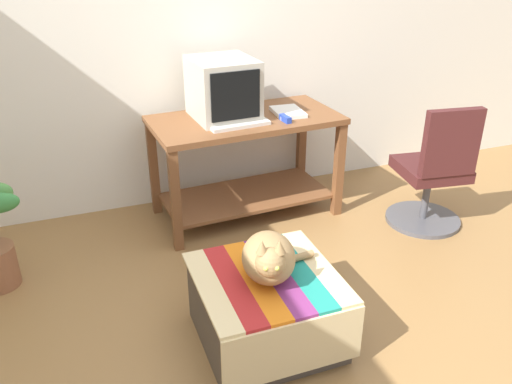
# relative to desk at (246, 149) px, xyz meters

# --- Properties ---
(ground_plane) EXTENTS (14.00, 14.00, 0.00)m
(ground_plane) POSITION_rel_desk_xyz_m (-0.27, -1.60, -0.50)
(ground_plane) COLOR olive
(back_wall) EXTENTS (8.00, 0.10, 2.60)m
(back_wall) POSITION_rel_desk_xyz_m (-0.27, 0.45, 0.80)
(back_wall) COLOR silver
(back_wall) RESTS_ON ground_plane
(desk) EXTENTS (1.31, 0.72, 0.74)m
(desk) POSITION_rel_desk_xyz_m (0.00, 0.00, 0.00)
(desk) COLOR brown
(desk) RESTS_ON ground_plane
(tv_monitor) EXTENTS (0.43, 0.48, 0.40)m
(tv_monitor) POSITION_rel_desk_xyz_m (-0.14, 0.05, 0.43)
(tv_monitor) COLOR #BCB7A8
(tv_monitor) RESTS_ON desk
(keyboard) EXTENTS (0.41, 0.19, 0.02)m
(keyboard) POSITION_rel_desk_xyz_m (-0.10, -0.15, 0.25)
(keyboard) COLOR beige
(keyboard) RESTS_ON desk
(book) EXTENTS (0.21, 0.27, 0.03)m
(book) POSITION_rel_desk_xyz_m (0.30, -0.03, 0.25)
(book) COLOR white
(book) RESTS_ON desk
(ottoman_with_blanket) EXTENTS (0.67, 0.69, 0.38)m
(ottoman_with_blanket) POSITION_rel_desk_xyz_m (-0.35, -1.31, -0.31)
(ottoman_with_blanket) COLOR #4C4238
(ottoman_with_blanket) RESTS_ON ground_plane
(cat) EXTENTS (0.45, 0.41, 0.28)m
(cat) POSITION_rel_desk_xyz_m (-0.35, -1.32, -0.00)
(cat) COLOR #9E7A4C
(cat) RESTS_ON ottoman_with_blanket
(office_chair) EXTENTS (0.52, 0.52, 0.89)m
(office_chair) POSITION_rel_desk_xyz_m (1.13, -0.62, -0.11)
(office_chair) COLOR #4C4C51
(office_chair) RESTS_ON ground_plane
(stapler) EXTENTS (0.05, 0.11, 0.04)m
(stapler) POSITION_rel_desk_xyz_m (0.22, -0.18, 0.26)
(stapler) COLOR #2342B7
(stapler) RESTS_ON desk
(pen) EXTENTS (0.11, 0.10, 0.01)m
(pen) POSITION_rel_desk_xyz_m (0.35, 0.03, 0.24)
(pen) COLOR black
(pen) RESTS_ON desk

